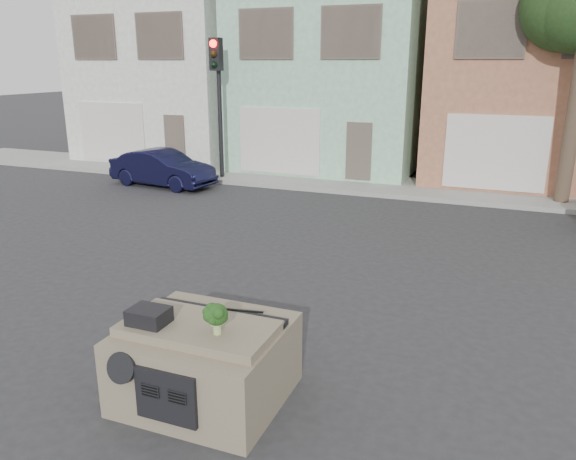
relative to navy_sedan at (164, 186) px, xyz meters
The scene contains 11 objects.
ground_plane 11.28m from the navy_sedan, 44.90° to the right, with size 120.00×120.00×0.00m, color #303033.
sidewalk 8.38m from the navy_sedan, 17.65° to the left, with size 40.00×3.00×0.15m, color gray.
townhouse_white 8.13m from the navy_sedan, 114.73° to the left, with size 7.20×8.20×7.55m, color silver.
townhouse_mint 8.79m from the navy_sedan, 55.55° to the left, with size 7.20×8.20×7.55m, color #9DD0AD.
townhouse_tan 14.17m from the navy_sedan, 28.62° to the left, with size 7.20×8.20×7.55m, color #A86A4C.
navy_sedan is the anchor object (origin of this frame).
traffic_signal 3.33m from the navy_sedan, 46.03° to the left, with size 0.40×0.40×5.10m, color black.
car_dashboard 13.57m from the navy_sedan, 53.91° to the right, with size 2.00×1.80×1.12m, color #786C56.
instrument_hump 13.57m from the navy_sedan, 56.77° to the right, with size 0.48×0.38×0.20m, color black.
wiper_arm 13.47m from the navy_sedan, 51.99° to the right, with size 0.70×0.03×0.02m, color black.
broccoli 14.05m from the navy_sedan, 53.45° to the right, with size 0.32×0.32×0.40m, color #193912.
Camera 1 is at (3.38, -8.64, 4.26)m, focal length 35.00 mm.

